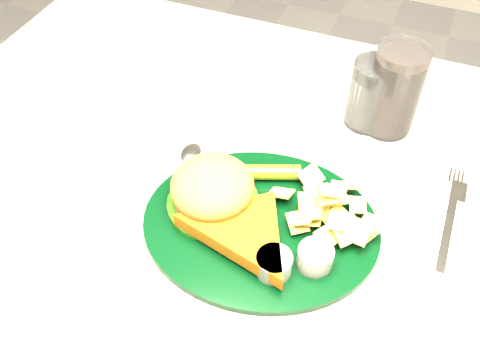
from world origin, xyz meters
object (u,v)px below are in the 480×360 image
object	(u,v)px
water_glass	(371,94)
fork_napkin	(447,229)
dinner_plate	(261,210)
cola_glass	(394,90)
table	(265,307)

from	to	relation	value
water_glass	fork_napkin	size ratio (longest dim) A/B	0.67
dinner_plate	cola_glass	size ratio (longest dim) A/B	2.22
dinner_plate	water_glass	xyz separation A→B (m)	(0.08, 0.26, 0.02)
water_glass	cola_glass	world-z (taller)	cola_glass
dinner_plate	water_glass	size ratio (longest dim) A/B	2.87
cola_glass	fork_napkin	xyz separation A→B (m)	(0.12, -0.18, -0.07)
table	fork_napkin	size ratio (longest dim) A/B	7.15
fork_napkin	water_glass	bearing A→B (deg)	130.88
water_glass	cola_glass	bearing A→B (deg)	2.63
dinner_plate	cola_glass	world-z (taller)	cola_glass
table	fork_napkin	xyz separation A→B (m)	(0.25, -0.00, 0.38)
dinner_plate	table	bearing A→B (deg)	85.86
table	dinner_plate	xyz separation A→B (m)	(0.01, -0.09, 0.41)
water_glass	dinner_plate	bearing A→B (deg)	-107.68
table	water_glass	world-z (taller)	water_glass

